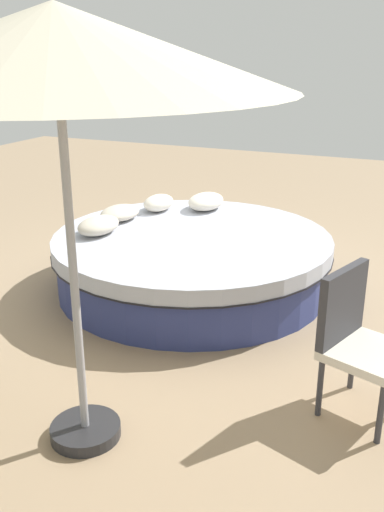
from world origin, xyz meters
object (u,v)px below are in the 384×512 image
Objects in this scene: throw_pillow_1 at (159,203)px; throw_pillow_2 at (120,213)px; patio_chair at (357,333)px; throw_pillow_3 at (98,225)px; round_bed at (192,261)px; throw_pillow_0 at (206,201)px; patio_umbrella at (56,51)px.

throw_pillow_2 is at bearing -24.08° from throw_pillow_1.
throw_pillow_3 is at bearing -93.80° from patio_chair.
round_bed is at bearing 46.49° from throw_pillow_1.
round_bed is at bearing 78.63° from throw_pillow_2.
throw_pillow_2 is at bearing -101.37° from round_bed.
throw_pillow_1 is 0.88× the size of throw_pillow_2.
throw_pillow_2 is at bearing -173.45° from throw_pillow_3.
throw_pillow_3 is (0.33, -0.87, 0.36)m from round_bed.
round_bed is 5.04× the size of throw_pillow_0.
throw_pillow_3 is (1.01, -0.16, -0.00)m from throw_pillow_1.
round_bed is 5.28× the size of throw_pillow_2.
round_bed is 1.10× the size of patio_umbrella.
throw_pillow_1 is 0.47× the size of patio_chair.
throw_pillow_1 is at bearing -60.36° from throw_pillow_0.
throw_pillow_0 is 1.02m from throw_pillow_2.
throw_pillow_2 is at bearing -101.95° from patio_chair.
patio_chair is (2.14, 2.52, -0.09)m from throw_pillow_1.
throw_pillow_3 reaches higher than throw_pillow_2.
patio_umbrella is at bearing 9.83° from throw_pillow_0.
throw_pillow_1 is at bearing 155.92° from throw_pillow_2.
throw_pillow_0 is 1.19× the size of throw_pillow_1.
patio_umbrella is (3.12, 1.06, 1.64)m from throw_pillow_1.
throw_pillow_3 is 0.21× the size of patio_umbrella.
patio_umbrella reaches higher than throw_pillow_0.
patio_chair is at bearing 51.08° from round_bed.
throw_pillow_2 is 0.21× the size of patio_umbrella.
patio_chair is 0.39× the size of patio_umbrella.
throw_pillow_3 is (1.27, -0.63, -0.01)m from throw_pillow_0.
throw_pillow_3 is at bearing -69.23° from round_bed.
throw_pillow_2 is 0.52m from throw_pillow_3.
throw_pillow_1 is 0.54m from throw_pillow_2.
throw_pillow_0 is 1.42m from throw_pillow_3.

